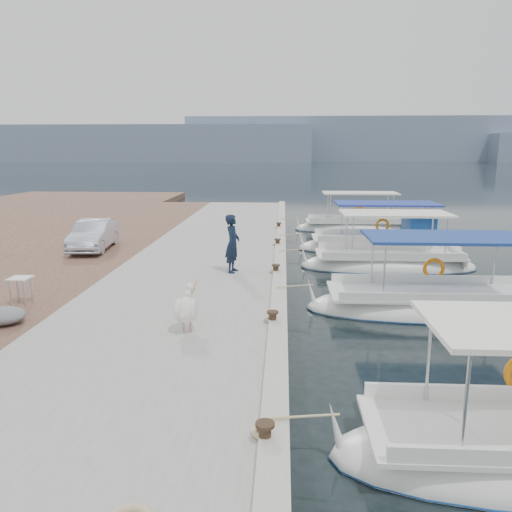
{
  "coord_description": "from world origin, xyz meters",
  "views": [
    {
      "loc": [
        -0.13,
        -14.89,
        4.59
      ],
      "look_at": [
        -1.0,
        1.08,
        1.2
      ],
      "focal_mm": 35.0,
      "sensor_mm": 36.0,
      "label": 1
    }
  ],
  "objects_px": {
    "pelican": "(187,308)",
    "fishing_caique_c": "(388,265)",
    "fishing_caique_e": "(356,228)",
    "parked_car": "(94,235)",
    "fisherman": "(233,244)",
    "fishing_caique_d": "(382,246)",
    "fishing_caique_b": "(433,307)"
  },
  "relations": [
    {
      "from": "pelican",
      "to": "fishing_caique_c",
      "type": "bearing_deg",
      "value": 53.9
    },
    {
      "from": "fishing_caique_c",
      "to": "fishing_caique_e",
      "type": "xyz_separation_m",
      "value": [
        0.06,
        9.54,
        0.0
      ]
    },
    {
      "from": "pelican",
      "to": "parked_car",
      "type": "height_order",
      "value": "parked_car"
    },
    {
      "from": "fisherman",
      "to": "fishing_caique_d",
      "type": "bearing_deg",
      "value": -34.92
    },
    {
      "from": "fishing_caique_d",
      "to": "fisherman",
      "type": "bearing_deg",
      "value": -133.51
    },
    {
      "from": "fishing_caique_d",
      "to": "fisherman",
      "type": "distance_m",
      "value": 9.37
    },
    {
      "from": "fisherman",
      "to": "pelican",
      "type": "bearing_deg",
      "value": -176.16
    },
    {
      "from": "fishing_caique_b",
      "to": "fishing_caique_c",
      "type": "height_order",
      "value": "same"
    },
    {
      "from": "fishing_caique_d",
      "to": "parked_car",
      "type": "xyz_separation_m",
      "value": [
        -12.61,
        -3.1,
        0.94
      ]
    },
    {
      "from": "fishing_caique_b",
      "to": "fishing_caique_c",
      "type": "distance_m",
      "value": 5.42
    },
    {
      "from": "fishing_caique_e",
      "to": "fisherman",
      "type": "height_order",
      "value": "fisherman"
    },
    {
      "from": "fishing_caique_e",
      "to": "fisherman",
      "type": "relative_size",
      "value": 3.56
    },
    {
      "from": "fishing_caique_d",
      "to": "pelican",
      "type": "relative_size",
      "value": 5.7
    },
    {
      "from": "fishing_caique_b",
      "to": "fishing_caique_e",
      "type": "distance_m",
      "value": 14.97
    },
    {
      "from": "fishing_caique_e",
      "to": "parked_car",
      "type": "xyz_separation_m",
      "value": [
        -12.19,
        -8.9,
        1.0
      ]
    },
    {
      "from": "parked_car",
      "to": "fishing_caique_d",
      "type": "bearing_deg",
      "value": 7.93
    },
    {
      "from": "fishing_caique_c",
      "to": "fisherman",
      "type": "xyz_separation_m",
      "value": [
        -5.9,
        -2.99,
        1.37
      ]
    },
    {
      "from": "fishing_caique_b",
      "to": "fishing_caique_d",
      "type": "xyz_separation_m",
      "value": [
        0.28,
        9.16,
        0.06
      ]
    },
    {
      "from": "fishing_caique_e",
      "to": "pelican",
      "type": "bearing_deg",
      "value": -109.4
    },
    {
      "from": "pelican",
      "to": "fisherman",
      "type": "height_order",
      "value": "fisherman"
    },
    {
      "from": "fishing_caique_c",
      "to": "parked_car",
      "type": "relative_size",
      "value": 1.84
    },
    {
      "from": "fisherman",
      "to": "parked_car",
      "type": "xyz_separation_m",
      "value": [
        -6.23,
        3.63,
        -0.37
      ]
    },
    {
      "from": "fishing_caique_b",
      "to": "parked_car",
      "type": "distance_m",
      "value": 13.78
    },
    {
      "from": "fishing_caique_d",
      "to": "fishing_caique_e",
      "type": "bearing_deg",
      "value": 94.22
    },
    {
      "from": "fishing_caique_b",
      "to": "pelican",
      "type": "distance_m",
      "value": 7.43
    },
    {
      "from": "fisherman",
      "to": "parked_car",
      "type": "bearing_deg",
      "value": 68.33
    },
    {
      "from": "fishing_caique_d",
      "to": "fishing_caique_e",
      "type": "distance_m",
      "value": 5.82
    },
    {
      "from": "fishing_caique_c",
      "to": "fisherman",
      "type": "bearing_deg",
      "value": -153.12
    },
    {
      "from": "fishing_caique_d",
      "to": "parked_car",
      "type": "height_order",
      "value": "fishing_caique_d"
    },
    {
      "from": "fishing_caique_c",
      "to": "fisherman",
      "type": "relative_size",
      "value": 3.5
    },
    {
      "from": "fishing_caique_d",
      "to": "fisherman",
      "type": "xyz_separation_m",
      "value": [
        -6.39,
        -6.73,
        1.31
      ]
    },
    {
      "from": "pelican",
      "to": "parked_car",
      "type": "relative_size",
      "value": 0.36
    }
  ]
}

